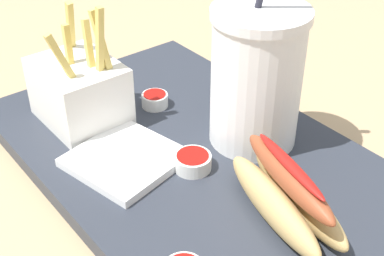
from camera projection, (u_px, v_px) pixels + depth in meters
The scene contains 8 objects.
ground_plane at pixel (192, 171), 0.61m from camera, with size 2.40×2.40×0.02m, color tan.
food_tray at pixel (192, 157), 0.60m from camera, with size 0.48×0.31×0.02m, color #2D333D.
soda_cup at pixel (256, 77), 0.57m from camera, with size 0.10×0.10×0.26m.
fries_basket at pixel (80, 91), 0.63m from camera, with size 0.11×0.09×0.15m.
hot_dog_1 at pixel (286, 194), 0.50m from camera, with size 0.16×0.09×0.06m.
ketchup_cup_1 at pixel (193, 161), 0.56m from camera, with size 0.04×0.04×0.02m.
ketchup_cup_2 at pixel (155, 99), 0.67m from camera, with size 0.03×0.03×0.02m.
napkin_stack at pixel (126, 159), 0.57m from camera, with size 0.11×0.10×0.01m, color white.
Camera 1 is at (0.37, -0.30, 0.38)m, focal length 49.98 mm.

